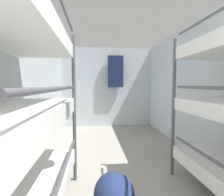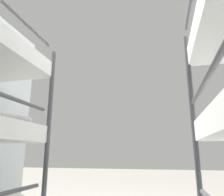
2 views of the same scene
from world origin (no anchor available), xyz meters
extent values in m
cylinder|color=#4C4C51|center=(-0.65, 0.57, 0.92)|extent=(0.04, 0.04, 1.83)
cylinder|color=#4C4C51|center=(-0.65, 1.50, 1.20)|extent=(0.03, 1.61, 0.03)
cylinder|color=#4C4C51|center=(0.65, 0.57, 0.92)|extent=(0.04, 0.04, 1.83)
ellipsoid|color=white|center=(0.98, 0.79, 1.11)|extent=(0.53, 0.40, 0.09)
ellipsoid|color=white|center=(0.98, 0.79, 1.76)|extent=(0.53, 0.40, 0.09)
camera|label=1|loc=(-0.41, 0.21, 1.22)|focal=28.00mm
camera|label=2|loc=(-0.41, 2.46, 0.81)|focal=35.00mm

